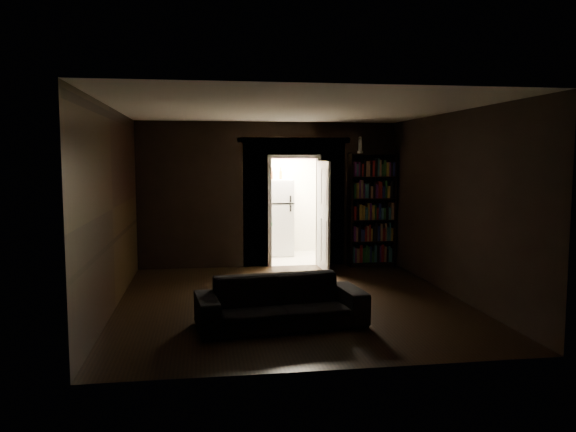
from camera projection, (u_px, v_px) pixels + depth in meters
name	position (u px, v px, depth m)	size (l,w,h in m)	color
ground	(291.00, 301.00, 8.27)	(5.50, 5.50, 0.00)	black
room_walls	(280.00, 184.00, 9.16)	(5.02, 5.61, 2.84)	black
kitchen_alcove	(286.00, 200.00, 12.03)	(2.20, 1.80, 2.60)	beige
sofa	(281.00, 294.00, 7.02)	(2.09, 0.91, 0.81)	black
bookshelf	(372.00, 210.00, 10.97)	(0.90, 0.32, 2.20)	black
refrigerator	(275.00, 217.00, 12.20)	(0.74, 0.68, 1.65)	silver
door	(323.00, 216.00, 10.59)	(0.85, 0.05, 2.05)	silver
figurine	(360.00, 145.00, 10.85)	(0.11, 0.11, 0.32)	white
bottles	(272.00, 173.00, 12.10)	(0.64, 0.08, 0.26)	black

